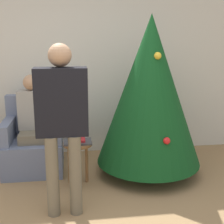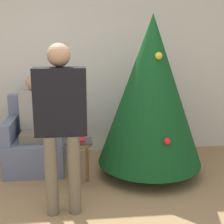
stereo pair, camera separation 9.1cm
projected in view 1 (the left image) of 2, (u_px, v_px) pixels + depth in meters
name	position (u px, v px, depth m)	size (l,w,h in m)	color
wall_back	(72.00, 61.00, 4.44)	(8.00, 0.06, 2.70)	beige
christmas_tree	(150.00, 91.00, 3.76)	(1.29, 1.29, 1.96)	brown
armchair	(34.00, 144.00, 4.07)	(0.73, 0.75, 0.94)	slate
person_seated	(33.00, 119.00, 3.96)	(0.36, 0.46, 1.23)	#6B604C
person_standing	(62.00, 115.00, 2.88)	(0.49, 0.57, 1.64)	#6B604C
side_stool	(78.00, 152.00, 3.57)	(0.33, 0.33, 0.52)	brown
laptop	(78.00, 142.00, 3.54)	(0.32, 0.23, 0.02)	#38383D
book	(78.00, 140.00, 3.54)	(0.17, 0.14, 0.02)	#B21E23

